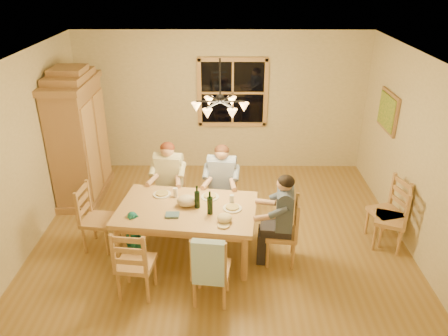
{
  "coord_description": "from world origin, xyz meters",
  "views": [
    {
      "loc": [
        0.09,
        -5.61,
        3.84
      ],
      "look_at": [
        0.05,
        0.1,
        1.1
      ],
      "focal_mm": 35.0,
      "sensor_mm": 36.0,
      "label": 1
    }
  ],
  "objects_px": {
    "chair_near_right": "(211,279)",
    "adult_woman": "(169,172)",
    "chair_end_right": "(281,242)",
    "chair_end_left": "(100,229)",
    "adult_slate_man": "(283,209)",
    "wine_bottle_a": "(197,197)",
    "chair_near_left": "(137,273)",
    "wine_bottle_b": "(210,203)",
    "adult_plaid_man": "(222,175)",
    "chair_spare_back": "(384,221)",
    "armoire": "(79,140)",
    "chair_far_left": "(170,202)",
    "child": "(136,239)",
    "chair_far_right": "(222,205)",
    "dining_table": "(187,214)",
    "chair_spare_front": "(389,228)",
    "chandelier": "(220,105)"
  },
  "relations": [
    {
      "from": "chair_end_right",
      "to": "chair_spare_back",
      "type": "relative_size",
      "value": 1.0
    },
    {
      "from": "dining_table",
      "to": "wine_bottle_b",
      "type": "bearing_deg",
      "value": -24.35
    },
    {
      "from": "chair_near_right",
      "to": "wine_bottle_a",
      "type": "height_order",
      "value": "wine_bottle_a"
    },
    {
      "from": "chair_end_right",
      "to": "adult_plaid_man",
      "type": "xyz_separation_m",
      "value": [
        -0.83,
        1.0,
        0.54
      ]
    },
    {
      "from": "chandelier",
      "to": "chair_far_left",
      "type": "bearing_deg",
      "value": 149.23
    },
    {
      "from": "adult_plaid_man",
      "to": "chair_spare_back",
      "type": "relative_size",
      "value": 0.88
    },
    {
      "from": "chair_end_right",
      "to": "chair_spare_back",
      "type": "xyz_separation_m",
      "value": [
        1.61,
        0.54,
        0.0
      ]
    },
    {
      "from": "chair_far_right",
      "to": "adult_plaid_man",
      "type": "bearing_deg",
      "value": -81.32
    },
    {
      "from": "wine_bottle_b",
      "to": "child",
      "type": "distance_m",
      "value": 1.14
    },
    {
      "from": "chandelier",
      "to": "chair_near_left",
      "type": "distance_m",
      "value": 2.42
    },
    {
      "from": "chandelier",
      "to": "child",
      "type": "xyz_separation_m",
      "value": [
        -1.14,
        -0.71,
        -1.66
      ]
    },
    {
      "from": "wine_bottle_b",
      "to": "chair_end_left",
      "type": "bearing_deg",
      "value": 169.4
    },
    {
      "from": "chair_end_right",
      "to": "chair_end_left",
      "type": "bearing_deg",
      "value": 90.0
    },
    {
      "from": "chandelier",
      "to": "chair_end_left",
      "type": "height_order",
      "value": "chandelier"
    },
    {
      "from": "chair_near_right",
      "to": "adult_woman",
      "type": "bearing_deg",
      "value": 117.9
    },
    {
      "from": "chair_spare_front",
      "to": "adult_woman",
      "type": "bearing_deg",
      "value": 99.84
    },
    {
      "from": "chair_far_left",
      "to": "child",
      "type": "height_order",
      "value": "chair_far_left"
    },
    {
      "from": "chair_near_right",
      "to": "adult_woman",
      "type": "relative_size",
      "value": 1.13
    },
    {
      "from": "chair_near_left",
      "to": "chair_near_right",
      "type": "bearing_deg",
      "value": -0.0
    },
    {
      "from": "adult_slate_man",
      "to": "wine_bottle_a",
      "type": "relative_size",
      "value": 2.65
    },
    {
      "from": "dining_table",
      "to": "chair_near_right",
      "type": "bearing_deg",
      "value": -69.0
    },
    {
      "from": "armoire",
      "to": "wine_bottle_a",
      "type": "relative_size",
      "value": 6.97
    },
    {
      "from": "dining_table",
      "to": "adult_slate_man",
      "type": "distance_m",
      "value": 1.32
    },
    {
      "from": "adult_woman",
      "to": "chair_spare_front",
      "type": "bearing_deg",
      "value": 174.05
    },
    {
      "from": "adult_slate_man",
      "to": "child",
      "type": "distance_m",
      "value": 2.03
    },
    {
      "from": "dining_table",
      "to": "chair_far_left",
      "type": "distance_m",
      "value": 1.07
    },
    {
      "from": "chair_near_right",
      "to": "chair_far_right",
      "type": "bearing_deg",
      "value": 93.37
    },
    {
      "from": "chair_near_right",
      "to": "chair_end_right",
      "type": "height_order",
      "value": "same"
    },
    {
      "from": "wine_bottle_a",
      "to": "adult_slate_man",
      "type": "bearing_deg",
      "value": -8.12
    },
    {
      "from": "chair_end_left",
      "to": "chair_near_left",
      "type": "bearing_deg",
      "value": 43.26
    },
    {
      "from": "chair_near_left",
      "to": "wine_bottle_a",
      "type": "bearing_deg",
      "value": 56.17
    },
    {
      "from": "adult_slate_man",
      "to": "chair_end_left",
      "type": "bearing_deg",
      "value": 90.0
    },
    {
      "from": "adult_woman",
      "to": "chair_far_left",
      "type": "bearing_deg",
      "value": 6.89
    },
    {
      "from": "chair_near_right",
      "to": "wine_bottle_b",
      "type": "xyz_separation_m",
      "value": [
        -0.04,
        0.79,
        0.62
      ]
    },
    {
      "from": "chair_near_right",
      "to": "chair_spare_back",
      "type": "relative_size",
      "value": 1.0
    },
    {
      "from": "adult_woman",
      "to": "chair_spare_front",
      "type": "relative_size",
      "value": 0.88
    },
    {
      "from": "chair_far_right",
      "to": "adult_slate_man",
      "type": "distance_m",
      "value": 1.4
    },
    {
      "from": "chair_near_left",
      "to": "chair_near_right",
      "type": "relative_size",
      "value": 1.0
    },
    {
      "from": "chair_near_left",
      "to": "adult_woman",
      "type": "distance_m",
      "value": 1.86
    },
    {
      "from": "wine_bottle_a",
      "to": "child",
      "type": "xyz_separation_m",
      "value": [
        -0.83,
        -0.27,
        -0.51
      ]
    },
    {
      "from": "dining_table",
      "to": "chair_spare_back",
      "type": "relative_size",
      "value": 2.03
    },
    {
      "from": "chandelier",
      "to": "chair_end_right",
      "type": "relative_size",
      "value": 0.78
    },
    {
      "from": "adult_woman",
      "to": "adult_plaid_man",
      "type": "relative_size",
      "value": 1.0
    },
    {
      "from": "dining_table",
      "to": "chair_far_left",
      "type": "xyz_separation_m",
      "value": [
        -0.36,
        0.94,
        -0.36
      ]
    },
    {
      "from": "armoire",
      "to": "wine_bottle_a",
      "type": "height_order",
      "value": "armoire"
    },
    {
      "from": "chandelier",
      "to": "wine_bottle_b",
      "type": "height_order",
      "value": "chandelier"
    },
    {
      "from": "adult_plaid_man",
      "to": "chair_spare_back",
      "type": "bearing_deg",
      "value": 176.3
    },
    {
      "from": "adult_plaid_man",
      "to": "wine_bottle_b",
      "type": "distance_m",
      "value": 1.0
    },
    {
      "from": "wine_bottle_b",
      "to": "wine_bottle_a",
      "type": "bearing_deg",
      "value": 139.39
    },
    {
      "from": "chandelier",
      "to": "adult_woman",
      "type": "distance_m",
      "value": 1.56
    }
  ]
}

